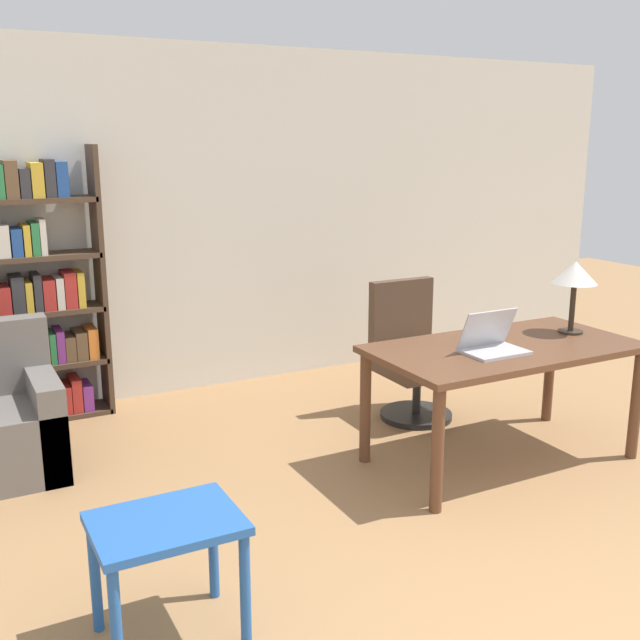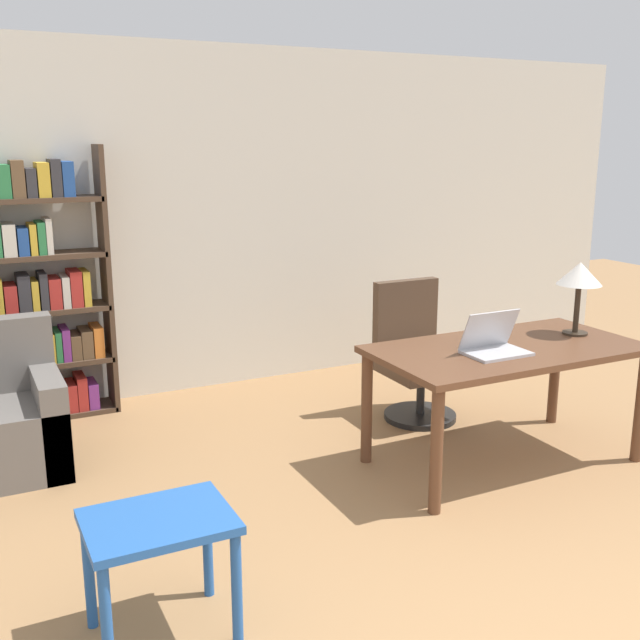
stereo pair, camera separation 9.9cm
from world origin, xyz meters
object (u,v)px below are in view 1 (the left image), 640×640
office_chair (411,357)px  bookshelf (32,300)px  side_table_blue (167,541)px  armchair (2,425)px  laptop (492,343)px  table_lamp (575,275)px  desk (504,360)px

office_chair → bookshelf: bearing=154.3°
side_table_blue → armchair: size_ratio=0.64×
bookshelf → laptop: bearing=-43.5°
office_chair → bookshelf: (-2.42, 1.16, 0.45)m
office_chair → armchair: office_chair is taller
table_lamp → armchair: bearing=160.2°
armchair → desk: bearing=-24.2°
desk → bookshelf: bearing=139.7°
laptop → side_table_blue: size_ratio=0.64×
office_chair → side_table_blue: 2.86m
desk → armchair: size_ratio=1.83×
desk → laptop: bearing=-155.7°
desk → table_lamp: size_ratio=3.52×
office_chair → side_table_blue: bearing=-144.2°
desk → laptop: (-0.18, -0.08, 0.15)m
laptop → armchair: (-2.62, 1.34, -0.50)m
side_table_blue → table_lamp: bearing=14.8°
desk → office_chair: (-0.04, 0.93, -0.22)m
side_table_blue → armchair: armchair is taller
table_lamp → bookshelf: bearing=146.1°
desk → bookshelf: (-2.47, 2.10, 0.23)m
armchair → office_chair: bearing=-6.8°
desk → table_lamp: 0.76m
desk → side_table_blue: bearing=-162.6°
laptop → armchair: laptop is taller
table_lamp → laptop: bearing=-171.1°
desk → office_chair: office_chair is taller
armchair → side_table_blue: bearing=-77.8°
side_table_blue → desk: bearing=17.4°
desk → office_chair: bearing=92.7°
desk → side_table_blue: (-2.36, -0.74, -0.23)m
table_lamp → side_table_blue: size_ratio=0.82×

